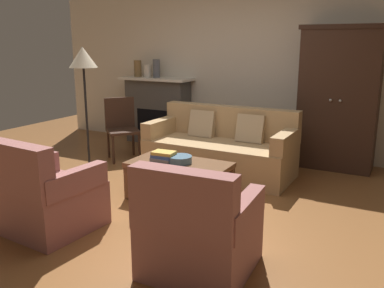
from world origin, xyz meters
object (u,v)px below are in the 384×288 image
object	(u,v)px
mantel_vase_cream	(148,71)
floor_lamp	(83,65)
armoire	(339,98)
armchair_near_right	(198,233)
fireplace	(158,110)
book_stack	(163,156)
couch	(221,150)
mantel_vase_bronze	(138,68)
armchair_near_left	(46,198)
dog	(5,176)
fruit_bowl	(180,159)
coffee_table	(179,167)
mantel_vase_slate	(156,68)
side_chair_wooden	(122,125)

from	to	relation	value
mantel_vase_cream	floor_lamp	size ratio (longest dim) A/B	0.13
armoire	armchair_near_right	size ratio (longest dim) A/B	2.18
fireplace	mantel_vase_cream	world-z (taller)	mantel_vase_cream
armoire	book_stack	size ratio (longest dim) A/B	7.45
couch	armchair_near_right	xyz separation A→B (m)	(0.86, -2.31, -0.00)
fireplace	couch	bearing A→B (deg)	-32.78
couch	mantel_vase_bronze	xyz separation A→B (m)	(-2.05, 1.06, 0.94)
armoire	mantel_vase_bronze	xyz separation A→B (m)	(-3.33, 0.06, 0.30)
armchair_near_left	dog	bearing A→B (deg)	160.01
armchair_near_left	floor_lamp	bearing A→B (deg)	119.85
fireplace	floor_lamp	world-z (taller)	floor_lamp
floor_lamp	fireplace	bearing A→B (deg)	92.26
fireplace	armchair_near_right	size ratio (longest dim) A/B	1.43
floor_lamp	fruit_bowl	bearing A→B (deg)	-11.47
fireplace	armchair_near_right	xyz separation A→B (m)	(2.53, -3.39, -0.25)
fireplace	coffee_table	world-z (taller)	fireplace
book_stack	mantel_vase_bronze	distance (m)	2.97
mantel_vase_slate	armchair_near_left	bearing A→B (deg)	-73.96
fruit_bowl	mantel_vase_cream	xyz separation A→B (m)	(-1.85, 2.14, 0.77)
mantel_vase_cream	dog	size ratio (longest dim) A/B	0.37
book_stack	mantel_vase_slate	bearing A→B (deg)	124.22
fruit_bowl	armchair_near_left	xyz separation A→B (m)	(-0.70, -1.25, -0.14)
fireplace	couch	size ratio (longest dim) A/B	0.65
dog	mantel_vase_bronze	bearing A→B (deg)	95.24
book_stack	mantel_vase_cream	distance (m)	2.84
fruit_bowl	dog	distance (m)	1.98
mantel_vase_slate	armchair_near_left	xyz separation A→B (m)	(0.97, -3.39, -0.96)
mantel_vase_slate	armchair_near_right	distance (m)	4.32
mantel_vase_slate	armchair_near_left	size ratio (longest dim) A/B	0.34
dog	couch	bearing A→B (deg)	47.43
armchair_near_right	armoire	bearing A→B (deg)	82.79
fruit_bowl	mantel_vase_cream	world-z (taller)	mantel_vase_cream
armchair_near_right	armchair_near_left	bearing A→B (deg)	-179.50
fireplace	armchair_near_left	world-z (taller)	fireplace
fruit_bowl	side_chair_wooden	xyz separation A→B (m)	(-1.60, 1.06, 0.05)
fireplace	coffee_table	size ratio (longest dim) A/B	1.15
couch	armchair_near_right	distance (m)	2.47
armoire	armchair_near_left	world-z (taller)	armoire
couch	coffee_table	bearing A→B (deg)	-90.75
book_stack	mantel_vase_cream	xyz separation A→B (m)	(-1.66, 2.18, 0.75)
armoire	dog	distance (m)	4.30
mantel_vase_slate	side_chair_wooden	xyz separation A→B (m)	(0.07, -1.08, -0.76)
couch	coffee_table	size ratio (longest dim) A/B	1.75
side_chair_wooden	armchair_near_left	bearing A→B (deg)	-68.57
mantel_vase_bronze	armchair_near_right	size ratio (longest dim) A/B	0.32
mantel_vase_slate	armchair_near_right	world-z (taller)	mantel_vase_slate
armchair_near_right	dog	bearing A→B (deg)	171.82
fireplace	coffee_table	distance (m)	2.73
mantel_vase_cream	mantel_vase_slate	world-z (taller)	mantel_vase_slate
armoire	dog	size ratio (longest dim) A/B	3.35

